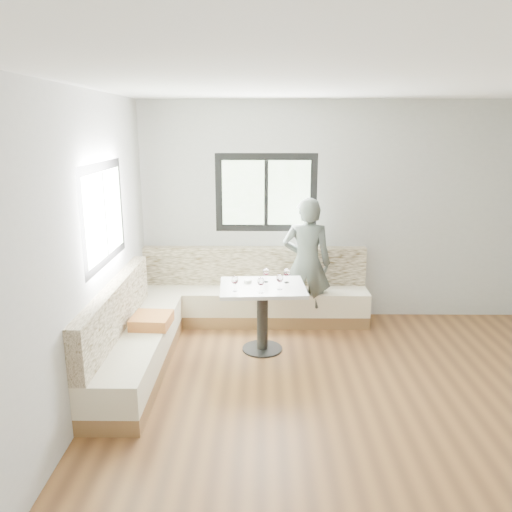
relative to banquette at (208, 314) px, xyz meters
The scene contains 10 objects.
room 2.42m from the banquette, 45.80° to the right, with size 5.01×5.01×2.81m.
banquette is the anchor object (origin of this frame).
table 0.73m from the banquette, 21.23° to the right, with size 0.97×0.78×0.77m.
person 1.37m from the banquette, 21.45° to the left, with size 0.60×0.40×1.65m, color #4D554E.
olive_ramekin 0.67m from the banquette, 15.92° to the right, with size 0.09×0.09×0.03m.
wine_glass_a 0.78m from the banquette, 51.26° to the right, with size 0.08×0.08×0.17m.
wine_glass_b 0.96m from the banquette, 37.57° to the right, with size 0.08×0.08×0.17m.
wine_glass_c 1.06m from the banquette, 23.64° to the right, with size 0.08×0.08×0.17m.
wine_glass_d 0.89m from the banquette, ahead, with size 0.08×0.08×0.17m.
wine_glass_e 1.08m from the banquette, ahead, with size 0.08×0.08×0.17m.
Camera 1 is at (-0.96, -3.87, 2.48)m, focal length 35.00 mm.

